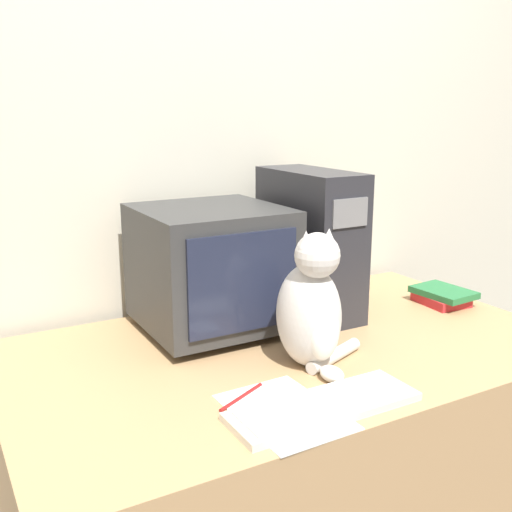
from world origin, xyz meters
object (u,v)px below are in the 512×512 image
(keyboard, at_px, (324,406))
(cat, at_px, (312,309))
(computer_tower, at_px, (310,243))
(pen, at_px, (241,397))
(crt_monitor, at_px, (211,268))
(book_stack, at_px, (442,296))

(keyboard, xyz_separation_m, cat, (0.11, 0.21, 0.14))
(computer_tower, relative_size, pen, 3.20)
(crt_monitor, relative_size, computer_tower, 0.90)
(cat, bearing_deg, computer_tower, 58.29)
(crt_monitor, height_order, cat, crt_monitor)
(crt_monitor, bearing_deg, book_stack, -11.89)
(crt_monitor, xyz_separation_m, computer_tower, (0.35, -0.01, 0.04))
(pen, bearing_deg, cat, 17.02)
(cat, distance_m, book_stack, 0.72)
(computer_tower, relative_size, cat, 1.27)
(keyboard, bearing_deg, computer_tower, 58.81)
(computer_tower, height_order, cat, computer_tower)
(computer_tower, bearing_deg, keyboard, -121.19)
(cat, xyz_separation_m, book_stack, (0.68, 0.20, -0.13))
(crt_monitor, height_order, keyboard, crt_monitor)
(computer_tower, distance_m, keyboard, 0.70)
(crt_monitor, relative_size, cat, 1.14)
(cat, xyz_separation_m, pen, (-0.24, -0.07, -0.15))
(crt_monitor, bearing_deg, keyboard, -89.79)
(keyboard, bearing_deg, cat, 62.91)
(crt_monitor, xyz_separation_m, keyboard, (0.00, -0.58, -0.18))
(keyboard, distance_m, pen, 0.19)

